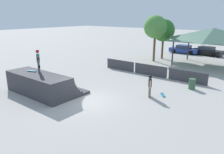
{
  "coord_description": "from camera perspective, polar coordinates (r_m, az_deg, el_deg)",
  "views": [
    {
      "loc": [
        10.13,
        -9.77,
        5.72
      ],
      "look_at": [
        -0.53,
        3.63,
        0.85
      ],
      "focal_mm": 35.0,
      "sensor_mm": 36.0,
      "label": 1
    }
  ],
  "objects": [
    {
      "name": "skateboard_on_ground",
      "position": [
        16.6,
        13.14,
        -4.51
      ],
      "size": [
        0.63,
        0.72,
        0.09
      ],
      "rotation": [
        0.0,
        0.0,
        2.25
      ],
      "color": "blue",
      "rests_on": "ground"
    },
    {
      "name": "barrier_fence",
      "position": [
        21.73,
        9.98,
        1.78
      ],
      "size": [
        10.85,
        0.12,
        1.05
      ],
      "color": "#3D3D42",
      "rests_on": "ground"
    },
    {
      "name": "skateboard_on_deck",
      "position": [
        17.81,
        -20.2,
        1.53
      ],
      "size": [
        0.83,
        0.44,
        0.09
      ],
      "rotation": [
        0.0,
        0.0,
        0.32
      ],
      "color": "silver",
      "rests_on": "quarter_pipe_ramp"
    },
    {
      "name": "trash_bin",
      "position": [
        18.58,
        20.18,
        -1.7
      ],
      "size": [
        0.52,
        0.52,
        0.85
      ],
      "primitive_type": "cylinder",
      "color": "#385B3D",
      "rests_on": "ground"
    },
    {
      "name": "quarter_pipe_ramp",
      "position": [
        17.29,
        -17.87,
        -1.82
      ],
      "size": [
        5.74,
        3.48,
        1.55
      ],
      "color": "#38383D",
      "rests_on": "ground"
    },
    {
      "name": "tree_far_back",
      "position": [
        30.36,
        13.31,
        11.75
      ],
      "size": [
        2.94,
        2.94,
        5.26
      ],
      "color": "brown",
      "rests_on": "ground"
    },
    {
      "name": "parked_car_black",
      "position": [
        35.35,
        23.54,
        6.22
      ],
      "size": [
        4.62,
        2.4,
        1.27
      ],
      "rotation": [
        0.0,
        0.0,
        -0.16
      ],
      "color": "black",
      "rests_on": "ground"
    },
    {
      "name": "skater_on_deck",
      "position": [
        17.21,
        -18.75,
        4.37
      ],
      "size": [
        0.7,
        0.52,
        1.72
      ],
      "rotation": [
        0.0,
        0.0,
        -0.56
      ],
      "color": "#4C4C51",
      "rests_on": "quarter_pipe_ramp"
    },
    {
      "name": "ground_plane",
      "position": [
        15.19,
        -7.01,
        -6.38
      ],
      "size": [
        160.0,
        160.0,
        0.0
      ],
      "primitive_type": "plane",
      "color": "#ADA8A0"
    },
    {
      "name": "tree_beside_pavilion",
      "position": [
        28.25,
        11.25,
        12.65
      ],
      "size": [
        2.85,
        2.85,
        5.74
      ],
      "color": "brown",
      "rests_on": "ground"
    },
    {
      "name": "pavilion_shelter",
      "position": [
        27.27,
        24.95,
        9.94
      ],
      "size": [
        8.32,
        5.87,
        4.37
      ],
      "color": "#2D2D33",
      "rests_on": "ground"
    },
    {
      "name": "parked_car_blue",
      "position": [
        35.89,
        18.32,
        6.86
      ],
      "size": [
        4.37,
        1.82,
        1.27
      ],
      "rotation": [
        0.0,
        0.0,
        0.01
      ],
      "color": "navy",
      "rests_on": "ground"
    },
    {
      "name": "bystander_walking",
      "position": [
        15.85,
        9.89,
        -1.86
      ],
      "size": [
        0.42,
        0.6,
        1.64
      ],
      "rotation": [
        0.0,
        0.0,
        2.12
      ],
      "color": "#6B6051",
      "rests_on": "ground"
    }
  ]
}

